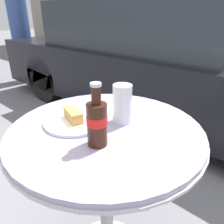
# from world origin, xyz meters

# --- Properties ---
(bistro_table) EXTENTS (0.74, 0.74, 0.77)m
(bistro_table) POSITION_xyz_m (0.00, 0.00, 0.60)
(bistro_table) COLOR #B7B7BC
(bistro_table) RESTS_ON ground_plane
(cola_bottle_left) EXTENTS (0.07, 0.07, 0.21)m
(cola_bottle_left) POSITION_xyz_m (0.06, -0.10, 0.85)
(cola_bottle_left) COLOR #33190F
(cola_bottle_left) RESTS_ON bistro_table
(drinking_glass) EXTENTS (0.07, 0.07, 0.15)m
(drinking_glass) POSITION_xyz_m (0.02, 0.08, 0.84)
(drinking_glass) COLOR black
(drinking_glass) RESTS_ON bistro_table
(lunch_plate_near) EXTENTS (0.25, 0.25, 0.06)m
(lunch_plate_near) POSITION_xyz_m (-0.12, -0.05, 0.78)
(lunch_plate_near) COLOR white
(lunch_plate_near) RESTS_ON bistro_table
(parked_car) EXTENTS (4.45, 1.67, 1.28)m
(parked_car) POSITION_xyz_m (-0.81, 1.81, 0.60)
(parked_car) COLOR black
(parked_car) RESTS_ON ground_plane
(pedestrian) EXTENTS (0.31, 0.31, 1.54)m
(pedestrian) POSITION_xyz_m (-3.25, 1.38, 0.87)
(pedestrian) COLOR navy
(pedestrian) RESTS_ON ground_plane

